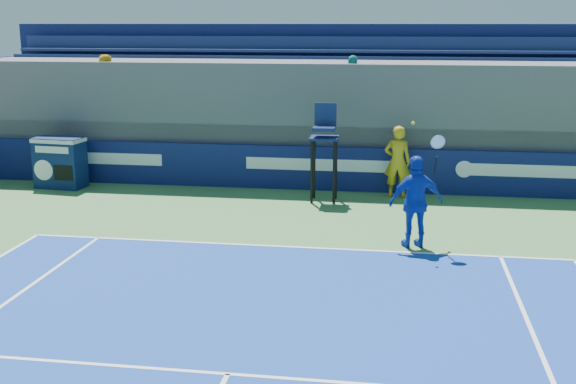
% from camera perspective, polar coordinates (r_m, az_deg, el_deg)
% --- Properties ---
extents(ball_person, '(0.69, 0.46, 1.87)m').
position_cam_1_polar(ball_person, '(18.81, 8.64, 2.39)').
color(ball_person, gold).
rests_on(ball_person, apron).
extents(back_hoarding, '(20.40, 0.21, 1.20)m').
position_cam_1_polar(back_hoarding, '(19.50, 2.52, 1.87)').
color(back_hoarding, '#0D154D').
rests_on(back_hoarding, ground).
extents(match_clock, '(1.39, 0.85, 1.40)m').
position_cam_1_polar(match_clock, '(20.71, -17.57, 2.33)').
color(match_clock, '#0E1D4A').
rests_on(match_clock, ground).
extents(umpire_chair, '(0.71, 0.71, 2.48)m').
position_cam_1_polar(umpire_chair, '(18.13, 2.89, 3.98)').
color(umpire_chair, black).
rests_on(umpire_chair, ground).
extents(tennis_player, '(1.19, 0.78, 2.57)m').
position_cam_1_polar(tennis_player, '(14.62, 10.09, -0.77)').
color(tennis_player, '#1536AD').
rests_on(tennis_player, apron).
extents(stadium_seating, '(21.00, 4.05, 4.40)m').
position_cam_1_polar(stadium_seating, '(21.32, 3.13, 6.19)').
color(stadium_seating, '#4B4B50').
rests_on(stadium_seating, ground).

